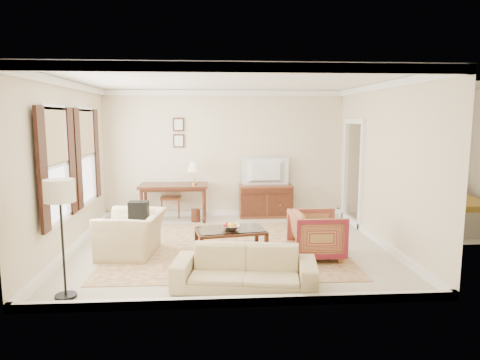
{
  "coord_description": "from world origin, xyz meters",
  "views": [
    {
      "loc": [
        -0.33,
        -7.37,
        2.27
      ],
      "look_at": [
        0.2,
        0.3,
        1.15
      ],
      "focal_mm": 32.0,
      "sensor_mm": 36.0,
      "label": 1
    }
  ],
  "objects": [
    {
      "name": "fruit_bowl",
      "position": [
        -0.01,
        -0.61,
        0.52
      ],
      "size": [
        0.42,
        0.42,
        0.1
      ],
      "primitive_type": "imported",
      "color": "silver",
      "rests_on": "coffee_table"
    },
    {
      "name": "window_front",
      "position": [
        -2.7,
        -0.7,
        1.55
      ],
      "size": [
        0.12,
        1.56,
        1.8
      ],
      "primitive_type": null,
      "color": "#CCB284",
      "rests_on": "room_shell"
    },
    {
      "name": "room_shell",
      "position": [
        0.0,
        0.0,
        2.47
      ],
      "size": [
        5.51,
        5.01,
        2.91
      ],
      "color": "beige",
      "rests_on": "ground"
    },
    {
      "name": "floor_lamp",
      "position": [
        -2.19,
        -2.06,
        1.27
      ],
      "size": [
        0.38,
        0.38,
        1.52
      ],
      "color": "black",
      "rests_on": "room_shell"
    },
    {
      "name": "framed_prints",
      "position": [
        -1.05,
        2.47,
        1.94
      ],
      "size": [
        0.25,
        0.04,
        0.68
      ],
      "primitive_type": null,
      "color": "#4D2316",
      "rests_on": "room_shell"
    },
    {
      "name": "book_a",
      "position": [
        -0.09,
        -0.56,
        0.18
      ],
      "size": [
        0.24,
        0.21,
        0.38
      ],
      "primitive_type": "imported",
      "rotation": [
        0.0,
        0.0,
        0.7
      ],
      "color": "brown",
      "rests_on": "coffee_table"
    },
    {
      "name": "rug",
      "position": [
        -0.06,
        -0.06,
        0.01
      ],
      "size": [
        4.08,
        3.52,
        0.01
      ],
      "primitive_type": "cube",
      "rotation": [
        0.0,
        0.0,
        -0.02
      ],
      "color": "brown",
      "rests_on": "room_shell"
    },
    {
      "name": "sofa",
      "position": [
        0.11,
        -1.92,
        0.37
      ],
      "size": [
        1.96,
        0.84,
        0.74
      ],
      "primitive_type": "imported",
      "rotation": [
        0.0,
        0.0,
        -0.16
      ],
      "color": "#CDB68A",
      "rests_on": "room_shell"
    },
    {
      "name": "tv",
      "position": [
        0.93,
        2.22,
        1.25
      ],
      "size": [
        1.02,
        0.59,
        0.13
      ],
      "primitive_type": "imported",
      "rotation": [
        0.0,
        0.0,
        3.14
      ],
      "color": "black",
      "rests_on": "sideboard"
    },
    {
      "name": "striped_armchair",
      "position": [
        1.38,
        -0.72,
        0.42
      ],
      "size": [
        0.77,
        0.82,
        0.84
      ],
      "primitive_type": "imported",
      "rotation": [
        0.0,
        0.0,
        1.58
      ],
      "color": "maroon",
      "rests_on": "room_shell"
    },
    {
      "name": "book_b",
      "position": [
        0.13,
        -0.59,
        0.18
      ],
      "size": [
        0.28,
        0.05,
        0.38
      ],
      "primitive_type": "imported",
      "rotation": [
        0.0,
        0.0,
        -0.09
      ],
      "color": "brown",
      "rests_on": "coffee_table"
    },
    {
      "name": "desk_chair",
      "position": [
        -1.25,
        2.38,
        0.53
      ],
      "size": [
        0.5,
        0.5,
        1.05
      ],
      "primitive_type": null,
      "rotation": [
        0.0,
        0.0,
        -0.11
      ],
      "color": "brown",
      "rests_on": "room_shell"
    },
    {
      "name": "window_rear",
      "position": [
        -2.7,
        0.9,
        1.55
      ],
      "size": [
        0.12,
        1.56,
        1.8
      ],
      "primitive_type": null,
      "color": "#CCB284",
      "rests_on": "room_shell"
    },
    {
      "name": "sideboard",
      "position": [
        0.93,
        2.24,
        0.37
      ],
      "size": [
        1.21,
        0.47,
        0.74
      ],
      "primitive_type": "cube",
      "color": "brown",
      "rests_on": "room_shell"
    },
    {
      "name": "writing_desk",
      "position": [
        -1.15,
        2.03,
        0.71
      ],
      "size": [
        1.49,
        0.75,
        0.82
      ],
      "color": "#4D2316",
      "rests_on": "room_shell"
    },
    {
      "name": "annex_bedroom",
      "position": [
        4.49,
        1.15,
        0.34
      ],
      "size": [
        3.0,
        2.7,
        2.9
      ],
      "color": "beige",
      "rests_on": "ground"
    },
    {
      "name": "desk_lamp",
      "position": [
        -0.69,
        2.03,
        1.07
      ],
      "size": [
        0.32,
        0.32,
        0.5
      ],
      "primitive_type": null,
      "color": "silver",
      "rests_on": "writing_desk"
    },
    {
      "name": "doorway",
      "position": [
        2.71,
        1.5,
        1.08
      ],
      "size": [
        0.1,
        1.12,
        2.25
      ],
      "primitive_type": null,
      "color": "white",
      "rests_on": "room_shell"
    },
    {
      "name": "coffee_table",
      "position": [
        -0.01,
        -0.56,
        0.36
      ],
      "size": [
        1.2,
        0.82,
        0.47
      ],
      "rotation": [
        0.0,
        0.0,
        0.17
      ],
      "color": "#4D2316",
      "rests_on": "room_shell"
    },
    {
      "name": "club_armchair",
      "position": [
        -1.65,
        -0.35,
        0.48
      ],
      "size": [
        0.85,
        1.18,
        0.96
      ],
      "primitive_type": "imported",
      "rotation": [
        0.0,
        0.0,
        -1.69
      ],
      "color": "#CDB68A",
      "rests_on": "room_shell"
    },
    {
      "name": "backpack",
      "position": [
        -1.53,
        -0.32,
        0.73
      ],
      "size": [
        0.26,
        0.35,
        0.4
      ],
      "primitive_type": "cube",
      "rotation": [
        0.0,
        0.0,
        -1.71
      ],
      "color": "black",
      "rests_on": "club_armchair"
    }
  ]
}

